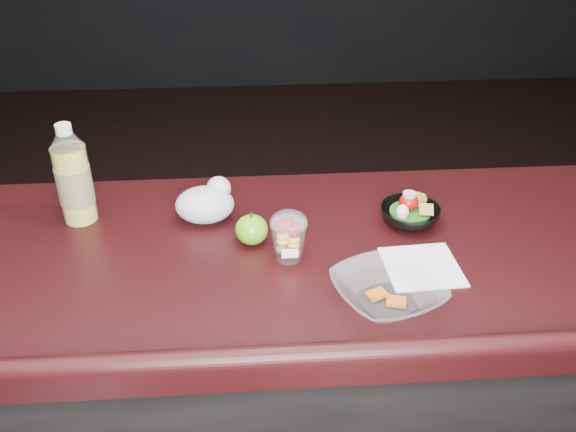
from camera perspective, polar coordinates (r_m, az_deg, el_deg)
The scene contains 8 objects.
counter at distance 1.80m, azimuth -3.59°, elevation -16.51°, with size 4.06×0.71×1.02m.
lemonade_bottle at distance 1.60m, azimuth -18.48°, elevation 2.96°, with size 0.08×0.08×0.25m.
fruit_cup at distance 1.40m, azimuth 0.06°, elevation -1.75°, with size 0.08×0.08×0.12m.
green_apple at distance 1.47m, azimuth -3.25°, elevation -1.21°, with size 0.08×0.08×0.08m.
plastic_bag at distance 1.56m, azimuth -7.24°, elevation 1.20°, with size 0.14×0.12×0.10m.
snack_bowl at distance 1.57m, azimuth 10.75°, elevation 0.21°, with size 0.15×0.15×0.08m.
takeout_bowl at distance 1.32m, azimuth 8.87°, elevation -6.65°, with size 0.28×0.28×0.05m.
paper_napkin at distance 1.44m, azimuth 11.81°, elevation -4.44°, with size 0.16×0.16×0.00m, color white.
Camera 1 is at (0.02, -0.88, 1.87)m, focal length 40.00 mm.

